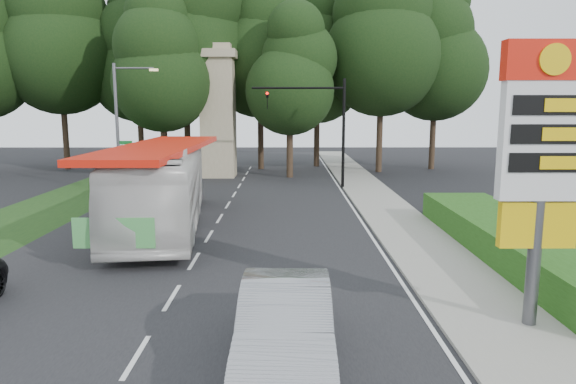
{
  "coord_description": "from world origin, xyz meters",
  "views": [
    {
      "loc": [
        3.26,
        -9.87,
        5.35
      ],
      "look_at": [
        3.31,
        9.21,
        2.2
      ],
      "focal_mm": 32.0,
      "sensor_mm": 36.0,
      "label": 1
    }
  ],
  "objects_px": {
    "gas_station_pylon": "(543,147)",
    "transit_bus": "(162,186)",
    "traffic_signal_mast": "(324,118)",
    "streetlight_signs": "(120,122)",
    "monument": "(218,111)",
    "sedan_silver": "(285,326)"
  },
  "relations": [
    {
      "from": "gas_station_pylon",
      "to": "transit_bus",
      "type": "distance_m",
      "value": 16.04
    },
    {
      "from": "traffic_signal_mast",
      "to": "streetlight_signs",
      "type": "xyz_separation_m",
      "value": [
        -12.67,
        -1.99,
        -0.23
      ]
    },
    {
      "from": "traffic_signal_mast",
      "to": "streetlight_signs",
      "type": "bearing_deg",
      "value": -171.08
    },
    {
      "from": "gas_station_pylon",
      "to": "monument",
      "type": "height_order",
      "value": "monument"
    },
    {
      "from": "gas_station_pylon",
      "to": "traffic_signal_mast",
      "type": "relative_size",
      "value": 0.95
    },
    {
      "from": "gas_station_pylon",
      "to": "traffic_signal_mast",
      "type": "distance_m",
      "value": 22.29
    },
    {
      "from": "monument",
      "to": "transit_bus",
      "type": "height_order",
      "value": "monument"
    },
    {
      "from": "gas_station_pylon",
      "to": "sedan_silver",
      "type": "distance_m",
      "value": 7.19
    },
    {
      "from": "traffic_signal_mast",
      "to": "monument",
      "type": "relative_size",
      "value": 0.72
    },
    {
      "from": "streetlight_signs",
      "to": "sedan_silver",
      "type": "bearing_deg",
      "value": -64.95
    },
    {
      "from": "gas_station_pylon",
      "to": "transit_bus",
      "type": "bearing_deg",
      "value": 136.8
    },
    {
      "from": "traffic_signal_mast",
      "to": "monument",
      "type": "xyz_separation_m",
      "value": [
        -7.68,
        6.0,
        0.43
      ]
    },
    {
      "from": "traffic_signal_mast",
      "to": "sedan_silver",
      "type": "bearing_deg",
      "value": -95.87
    },
    {
      "from": "streetlight_signs",
      "to": "transit_bus",
      "type": "bearing_deg",
      "value": -63.14
    },
    {
      "from": "transit_bus",
      "to": "sedan_silver",
      "type": "distance_m",
      "value": 13.88
    },
    {
      "from": "monument",
      "to": "transit_bus",
      "type": "bearing_deg",
      "value": -91.13
    },
    {
      "from": "traffic_signal_mast",
      "to": "transit_bus",
      "type": "bearing_deg",
      "value": -125.68
    },
    {
      "from": "gas_station_pylon",
      "to": "sedan_silver",
      "type": "height_order",
      "value": "gas_station_pylon"
    },
    {
      "from": "traffic_signal_mast",
      "to": "transit_bus",
      "type": "relative_size",
      "value": 0.54
    },
    {
      "from": "monument",
      "to": "sedan_silver",
      "type": "distance_m",
      "value": 30.6
    },
    {
      "from": "monument",
      "to": "traffic_signal_mast",
      "type": "bearing_deg",
      "value": -38.0
    },
    {
      "from": "streetlight_signs",
      "to": "monument",
      "type": "height_order",
      "value": "monument"
    }
  ]
}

